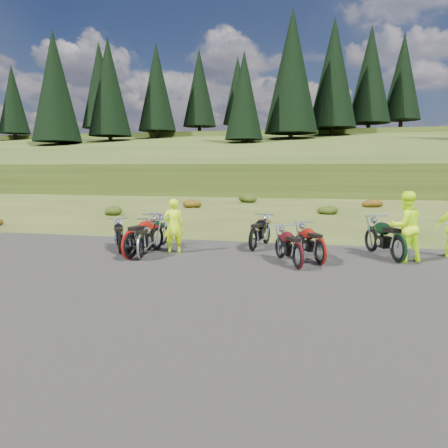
% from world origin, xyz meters
% --- Properties ---
extents(ground, '(300.00, 300.00, 0.00)m').
position_xyz_m(ground, '(0.00, 0.00, 0.00)').
color(ground, '#384015').
rests_on(ground, ground).
extents(gravel_pad, '(20.00, 12.00, 0.04)m').
position_xyz_m(gravel_pad, '(0.00, -2.00, 0.00)').
color(gravel_pad, black).
rests_on(gravel_pad, ground).
extents(hill_slope, '(300.00, 45.97, 9.37)m').
position_xyz_m(hill_slope, '(0.00, 50.00, 0.00)').
color(hill_slope, '#314316').
rests_on(hill_slope, ground).
extents(hill_plateau, '(300.00, 90.00, 9.17)m').
position_xyz_m(hill_plateau, '(0.00, 110.00, 0.00)').
color(hill_plateau, '#314316').
rests_on(hill_plateau, ground).
extents(conifer_13, '(5.72, 5.72, 15.00)m').
position_xyz_m(conifer_13, '(-57.00, 64.00, 15.86)').
color(conifer_13, black).
rests_on(conifer_13, ground).
extents(conifer_14, '(5.28, 5.28, 14.00)m').
position_xyz_m(conifer_14, '(-51.00, 70.00, 16.55)').
color(conifer_14, black).
rests_on(conifer_14, ground).
extents(conifer_15, '(7.92, 7.92, 20.00)m').
position_xyz_m(conifer_15, '(-45.00, 76.00, 20.16)').
color(conifer_15, black).
rests_on(conifer_15, ground).
extents(conifer_16, '(7.48, 7.48, 19.00)m').
position_xyz_m(conifer_16, '(-39.00, 51.00, 15.28)').
color(conifer_16, black).
rests_on(conifer_16, ground).
extents(conifer_17, '(7.04, 7.04, 18.00)m').
position_xyz_m(conifer_17, '(-33.00, 57.00, 15.97)').
color(conifer_17, black).
rests_on(conifer_17, ground).
extents(conifer_18, '(6.60, 6.60, 17.00)m').
position_xyz_m(conifer_18, '(-27.00, 63.00, 16.66)').
color(conifer_18, black).
rests_on(conifer_18, ground).
extents(conifer_19, '(6.16, 6.16, 16.00)m').
position_xyz_m(conifer_19, '(-21.00, 69.00, 17.36)').
color(conifer_19, black).
rests_on(conifer_19, ground).
extents(conifer_20, '(5.72, 5.72, 15.00)m').
position_xyz_m(conifer_20, '(-15.00, 75.00, 17.65)').
color(conifer_20, black).
rests_on(conifer_20, ground).
extents(conifer_21, '(5.28, 5.28, 14.00)m').
position_xyz_m(conifer_21, '(-9.00, 50.00, 12.56)').
color(conifer_21, black).
rests_on(conifer_21, ground).
extents(conifer_22, '(7.92, 7.92, 20.00)m').
position_xyz_m(conifer_22, '(-3.00, 56.00, 16.77)').
color(conifer_22, black).
rests_on(conifer_22, ground).
extents(conifer_23, '(7.48, 7.48, 19.00)m').
position_xyz_m(conifer_23, '(3.00, 62.00, 17.47)').
color(conifer_23, black).
rests_on(conifer_23, ground).
extents(conifer_24, '(7.04, 7.04, 18.00)m').
position_xyz_m(conifer_24, '(9.00, 68.00, 18.16)').
color(conifer_24, black).
rests_on(conifer_24, ground).
extents(conifer_25, '(6.60, 6.60, 17.00)m').
position_xyz_m(conifer_25, '(15.00, 74.00, 18.66)').
color(conifer_25, black).
rests_on(conifer_25, ground).
extents(shrub_1, '(1.03, 1.03, 0.61)m').
position_xyz_m(shrub_1, '(-9.10, 11.30, 0.31)').
color(shrub_1, '#1D340D').
rests_on(shrub_1, ground).
extents(shrub_2, '(1.30, 1.30, 0.77)m').
position_xyz_m(shrub_2, '(-6.20, 16.60, 0.38)').
color(shrub_2, '#602D0C').
rests_on(shrub_2, ground).
extents(shrub_3, '(1.56, 1.56, 0.92)m').
position_xyz_m(shrub_3, '(-3.30, 21.90, 0.46)').
color(shrub_3, '#1D340D').
rests_on(shrub_3, ground).
extents(shrub_4, '(0.77, 0.77, 0.45)m').
position_xyz_m(shrub_4, '(-0.40, 9.20, 0.23)').
color(shrub_4, '#602D0C').
rests_on(shrub_4, ground).
extents(shrub_5, '(1.03, 1.03, 0.61)m').
position_xyz_m(shrub_5, '(2.50, 14.50, 0.31)').
color(shrub_5, '#1D340D').
rests_on(shrub_5, ground).
extents(shrub_6, '(1.30, 1.30, 0.77)m').
position_xyz_m(shrub_6, '(5.40, 19.80, 0.38)').
color(shrub_6, '#602D0C').
rests_on(shrub_6, ground).
extents(motorcycle_0, '(1.45, 1.95, 0.98)m').
position_xyz_m(motorcycle_0, '(-3.48, 0.98, 0.00)').
color(motorcycle_0, black).
rests_on(motorcycle_0, ground).
extents(motorcycle_1, '(1.06, 2.35, 1.19)m').
position_xyz_m(motorcycle_1, '(-2.84, 0.30, 0.00)').
color(motorcycle_1, maroon).
rests_on(motorcycle_1, ground).
extents(motorcycle_2, '(0.97, 2.22, 1.12)m').
position_xyz_m(motorcycle_2, '(-2.92, 1.19, 0.00)').
color(motorcycle_2, '#0E341B').
rests_on(motorcycle_2, ground).
extents(motorcycle_3, '(1.09, 2.12, 1.06)m').
position_xyz_m(motorcycle_3, '(-2.54, 0.34, 0.00)').
color(motorcycle_3, '#A09FA4').
rests_on(motorcycle_3, ground).
extents(motorcycle_4, '(1.45, 2.04, 1.02)m').
position_xyz_m(motorcycle_4, '(1.82, 0.16, 0.00)').
color(motorcycle_4, '#460B11').
rests_on(motorcycle_4, ground).
extents(motorcycle_5, '(1.01, 2.13, 1.07)m').
position_xyz_m(motorcycle_5, '(0.32, 2.31, 0.00)').
color(motorcycle_5, black).
rests_on(motorcycle_5, ground).
extents(motorcycle_6, '(1.49, 2.07, 1.04)m').
position_xyz_m(motorcycle_6, '(2.36, 0.83, 0.00)').
color(motorcycle_6, maroon).
rests_on(motorcycle_6, ground).
extents(motorcycle_7, '(1.55, 2.40, 1.19)m').
position_xyz_m(motorcycle_7, '(4.40, 1.53, 0.00)').
color(motorcycle_7, black).
rests_on(motorcycle_7, ground).
extents(person_middle, '(0.70, 0.58, 1.64)m').
position_xyz_m(person_middle, '(-1.98, 1.53, 0.82)').
color(person_middle, '#C9FF0D').
rests_on(person_middle, ground).
extents(person_right_a, '(1.15, 1.05, 1.93)m').
position_xyz_m(person_right_a, '(4.59, 1.81, 0.96)').
color(person_right_a, '#C9FF0D').
rests_on(person_right_a, ground).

